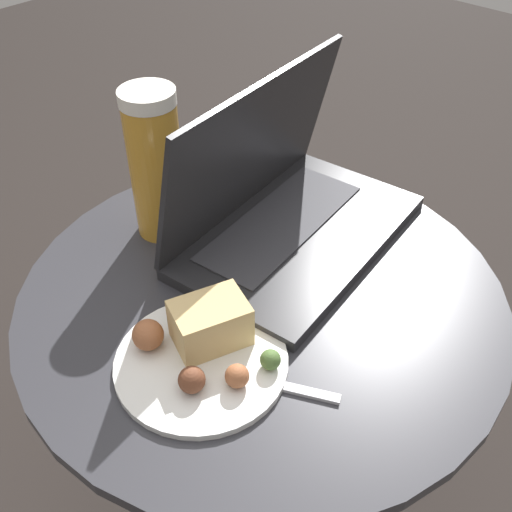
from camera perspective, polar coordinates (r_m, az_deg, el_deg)
ground_plane at (r=1.28m, az=0.38°, el=-22.08°), size 6.00×6.00×0.00m
table at (r=0.93m, az=0.50°, el=-10.21°), size 0.66×0.66×0.57m
laptop at (r=0.88m, az=2.65°, el=4.73°), size 0.40×0.27×0.24m
beer_glass at (r=0.86m, az=-9.73°, el=8.46°), size 0.08×0.08×0.23m
snack_plate at (r=0.72m, az=-5.07°, el=-8.55°), size 0.21×0.21×0.07m
fork at (r=0.71m, az=-0.11°, el=-11.72°), size 0.09×0.16×0.00m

